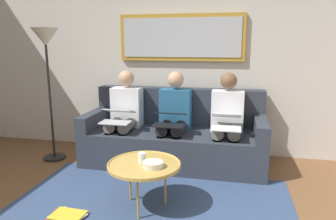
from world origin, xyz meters
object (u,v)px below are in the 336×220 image
(coffee_table, at_px, (144,165))
(person_right, at_px, (125,113))
(bowl, at_px, (153,164))
(cup, at_px, (142,158))
(laptop_black, at_px, (170,119))
(person_middle, at_px, (174,115))
(laptop_white, at_px, (226,121))
(magazine_stack, at_px, (67,216))
(standing_lamp, at_px, (46,52))
(framed_mirror, at_px, (181,38))
(person_left, at_px, (227,118))
(couch, at_px, (175,137))
(laptop_silver, at_px, (118,116))

(coffee_table, bearing_deg, person_right, -62.63)
(coffee_table, relative_size, bowl, 3.63)
(cup, xyz_separation_m, laptop_black, (-0.07, -0.87, 0.16))
(person_middle, bearing_deg, laptop_white, 160.15)
(coffee_table, xyz_separation_m, magazine_stack, (0.61, 0.31, -0.39))
(bowl, bearing_deg, coffee_table, -31.54)
(standing_lamp, bearing_deg, person_right, -167.67)
(framed_mirror, bearing_deg, person_left, 144.47)
(person_left, relative_size, standing_lamp, 0.69)
(bowl, height_order, person_left, person_left)
(person_left, bearing_deg, person_middle, 0.00)
(magazine_stack, relative_size, standing_lamp, 0.20)
(couch, height_order, cup, couch)
(coffee_table, height_order, laptop_silver, laptop_silver)
(laptop_silver, bearing_deg, laptop_white, -179.60)
(laptop_silver, bearing_deg, cup, 122.74)
(couch, bearing_deg, magazine_stack, 66.90)
(cup, bearing_deg, laptop_silver, -57.26)
(cup, bearing_deg, person_left, -122.51)
(laptop_black, height_order, magazine_stack, laptop_black)
(framed_mirror, xyz_separation_m, person_middle, (0.00, 0.46, -0.94))
(couch, xyz_separation_m, magazine_stack, (0.65, 1.53, -0.29))
(laptop_white, bearing_deg, standing_lamp, -0.84)
(bowl, relative_size, person_left, 0.16)
(framed_mirror, xyz_separation_m, person_left, (-0.64, 0.46, -0.94))
(laptop_black, bearing_deg, laptop_silver, -0.56)
(laptop_silver, xyz_separation_m, magazine_stack, (0.01, 1.22, -0.61))
(magazine_stack, height_order, standing_lamp, standing_lamp)
(magazine_stack, bearing_deg, cup, -149.61)
(bowl, bearing_deg, framed_mirror, -88.20)
(framed_mirror, bearing_deg, person_middle, 90.00)
(laptop_silver, bearing_deg, standing_lamp, -2.59)
(cup, bearing_deg, bowl, 145.02)
(framed_mirror, relative_size, person_right, 1.45)
(couch, bearing_deg, laptop_black, 90.00)
(bowl, height_order, person_right, person_right)
(couch, height_order, bowl, couch)
(person_left, xyz_separation_m, laptop_black, (0.64, 0.25, 0.02))
(cup, distance_m, magazine_stack, 0.81)
(person_middle, relative_size, laptop_silver, 3.21)
(magazine_stack, bearing_deg, laptop_white, -136.45)
(bowl, xyz_separation_m, person_left, (-0.59, -1.21, 0.16))
(magazine_stack, distance_m, standing_lamp, 2.05)
(cup, distance_m, person_right, 1.26)
(person_middle, distance_m, person_right, 0.64)
(laptop_black, bearing_deg, laptop_white, -178.64)
(cup, relative_size, laptop_silver, 0.25)
(framed_mirror, relative_size, laptop_white, 4.30)
(framed_mirror, distance_m, laptop_silver, 1.32)
(coffee_table, relative_size, person_left, 0.58)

